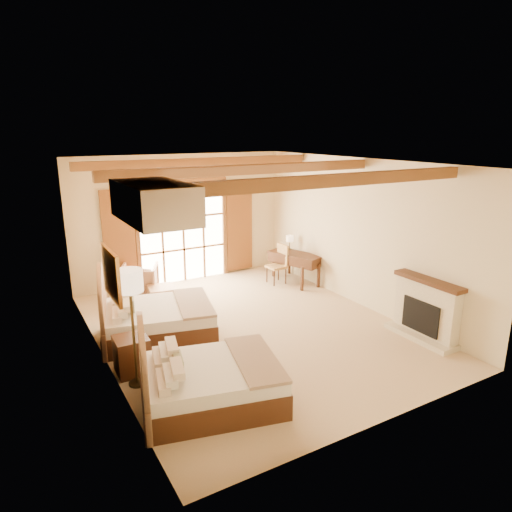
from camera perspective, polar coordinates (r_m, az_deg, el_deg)
floor at (r=9.08m, az=-0.77°, el=-8.97°), size 7.00×7.00×0.00m
wall_back at (r=11.65m, az=-9.27°, el=4.61°), size 5.50×0.00×5.50m
wall_left at (r=7.64m, az=-19.12°, el=-1.82°), size 0.00×7.00×7.00m
wall_right at (r=10.13m, az=12.91°, el=2.79°), size 0.00×7.00×7.00m
ceiling at (r=8.28m, az=-0.85°, el=11.60°), size 7.00×7.00×0.00m
ceiling_beams at (r=8.29m, az=-0.85°, el=10.78°), size 5.39×4.60×0.18m
french_doors at (r=11.67m, az=-9.09°, el=2.87°), size 3.95×0.08×2.60m
fireplace at (r=9.04m, az=20.39°, el=-6.61°), size 0.46×1.40×1.16m
painting at (r=6.90m, az=-17.62°, el=-2.21°), size 0.06×0.95×0.75m
canopy_valance at (r=5.53m, az=-12.63°, el=6.66°), size 0.70×1.40×0.45m
bed_near at (r=6.62m, az=-6.81°, el=-15.30°), size 2.25×1.87×1.27m
bed_far at (r=8.72m, az=-13.11°, el=-7.62°), size 2.33×1.93×1.32m
nightstand at (r=7.69m, az=-15.26°, el=-11.85°), size 0.52×0.52×0.61m
floor_lamp at (r=6.83m, az=-15.48°, el=-3.90°), size 0.39×0.39×1.83m
armchair at (r=10.96m, az=-14.35°, el=-3.00°), size 1.08×1.09×0.75m
ottoman at (r=10.37m, az=-11.66°, el=-4.88°), size 0.65×0.65×0.41m
desk at (r=11.66m, az=4.95°, el=-1.32°), size 1.03×1.51×0.75m
desk_chair at (r=11.55m, az=2.67°, el=-1.92°), size 0.45×0.45×0.99m
desk_lamp at (r=11.86m, az=4.24°, el=2.14°), size 0.18×0.18×0.37m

